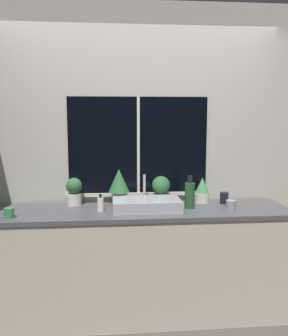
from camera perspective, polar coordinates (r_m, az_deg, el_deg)
name	(u,v)px	position (r m, az deg, el deg)	size (l,w,h in m)	color
ground_plane	(145,333)	(3.25, 0.11, -23.84)	(14.00, 14.00, 0.00)	#4C4742
wall_back	(138,156)	(3.42, -0.92, 1.89)	(8.00, 0.09, 2.70)	#BCB7AD
counter	(142,263)	(3.29, -0.38, -14.25)	(2.49, 0.59, 0.94)	beige
sink	(147,204)	(3.13, 0.40, -5.53)	(0.56, 0.39, 0.26)	#ADADB2
potted_plant_far_left	(74,191)	(3.33, -10.60, -3.43)	(0.14, 0.14, 0.24)	silver
potted_plant_center_left	(119,184)	(3.30, -3.84, -2.44)	(0.19, 0.19, 0.31)	silver
potted_plant_center_right	(161,188)	(3.34, 2.61, -3.10)	(0.16, 0.16, 0.24)	silver
potted_plant_far_right	(202,190)	(3.42, 8.86, -3.34)	(0.13, 0.13, 0.23)	silver
soap_bottle	(101,204)	(3.10, -6.63, -5.47)	(0.05, 0.05, 0.14)	white
bottle_tall	(190,195)	(3.18, 6.98, -4.06)	(0.08, 0.08, 0.28)	#235128
mug_black	(224,198)	(3.41, 12.11, -4.49)	(0.07, 0.07, 0.10)	black
mug_green	(9,213)	(3.05, -19.86, -6.48)	(0.08, 0.08, 0.08)	#38844C
mug_grey	(231,205)	(3.19, 13.11, -5.55)	(0.08, 0.08, 0.08)	gray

